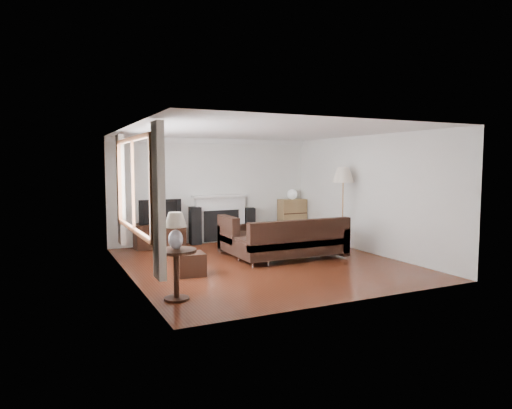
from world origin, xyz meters
name	(u,v)px	position (x,y,z in m)	size (l,w,h in m)	color
room	(263,198)	(0.00, 0.00, 1.25)	(5.10, 5.60, 2.54)	#582413
window	(133,185)	(-2.45, -0.20, 1.55)	(0.12, 2.74, 1.54)	brown
curtain_near	(159,201)	(-2.40, -1.72, 1.40)	(0.10, 0.35, 2.10)	beige
curtain_far	(121,190)	(-2.40, 1.32, 1.40)	(0.10, 0.35, 2.10)	beige
fireplace	(220,218)	(0.15, 2.64, 0.57)	(1.40, 0.26, 1.15)	white
tv_stand	(160,235)	(-1.39, 2.47, 0.28)	(1.11, 0.50, 0.55)	black
television	(159,211)	(-1.39, 2.47, 0.83)	(0.95, 0.13, 0.55)	black
speaker_left	(195,226)	(-0.52, 2.55, 0.44)	(0.25, 0.29, 0.88)	black
speaker_right	(250,224)	(0.92, 2.55, 0.40)	(0.22, 0.27, 0.80)	black
bookshelf	(292,218)	(2.11, 2.53, 0.49)	(0.71, 0.34, 0.98)	olive
globe_lamp	(292,194)	(2.11, 2.53, 1.11)	(0.25, 0.25, 0.25)	white
sectional_sofa	(292,240)	(0.66, 0.02, 0.39)	(2.39, 1.75, 0.77)	black
coffee_table	(253,239)	(0.48, 1.43, 0.21)	(1.07, 0.59, 0.42)	#9F7D4C
footstool	(191,264)	(-1.54, -0.34, 0.19)	(0.45, 0.45, 0.38)	black
floor_lamp	(343,209)	(2.20, 0.47, 0.91)	(0.47, 0.47, 1.82)	#AB743B
side_table	(176,275)	(-2.15, -1.63, 0.36)	(0.57, 0.57, 0.71)	black
table_lamp	(176,231)	(-2.15, -1.63, 0.97)	(0.31, 0.31, 0.51)	silver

